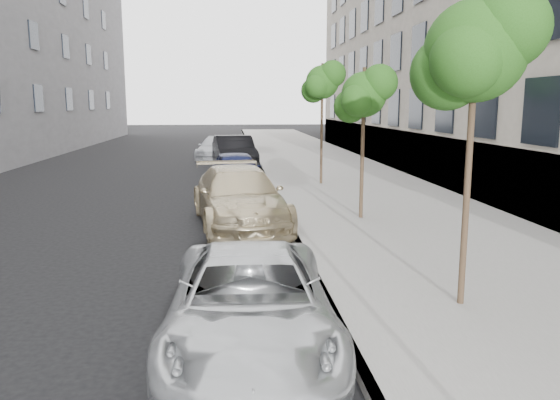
{
  "coord_description": "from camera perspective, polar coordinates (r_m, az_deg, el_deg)",
  "views": [
    {
      "loc": [
        -0.34,
        -6.27,
        3.19
      ],
      "look_at": [
        0.55,
        3.25,
        1.5
      ],
      "focal_mm": 35.0,
      "sensor_mm": 36.0,
      "label": 1
    }
  ],
  "objects": [
    {
      "name": "sedan_black",
      "position": [
        26.8,
        -4.82,
        4.93
      ],
      "size": [
        2.31,
        5.19,
        1.65
      ],
      "primitive_type": "imported",
      "rotation": [
        0.0,
        0.0,
        0.11
      ],
      "color": "black",
      "rests_on": "ground"
    },
    {
      "name": "sidewalk",
      "position": [
        30.78,
        3.37,
        4.19
      ],
      "size": [
        6.4,
        72.0,
        0.14
      ],
      "primitive_type": "cube",
      "color": "gray",
      "rests_on": "ground"
    },
    {
      "name": "minivan",
      "position": [
        7.21,
        -3.13,
        -10.7
      ],
      "size": [
        2.25,
        4.65,
        1.28
      ],
      "primitive_type": "imported",
      "rotation": [
        0.0,
        0.0,
        -0.03
      ],
      "color": "silver",
      "rests_on": "ground"
    },
    {
      "name": "sedan_blue",
      "position": [
        20.37,
        -4.63,
        3.04
      ],
      "size": [
        2.08,
        4.4,
        1.45
      ],
      "primitive_type": "imported",
      "rotation": [
        0.0,
        0.0,
        0.09
      ],
      "color": "#11163A",
      "rests_on": "ground"
    },
    {
      "name": "curb",
      "position": [
        30.47,
        -2.46,
        4.13
      ],
      "size": [
        0.15,
        72.0,
        0.14
      ],
      "primitive_type": "cube",
      "color": "#9E9B93",
      "rests_on": "ground"
    },
    {
      "name": "tree_near",
      "position": [
        8.58,
        19.91,
        14.44
      ],
      "size": [
        1.79,
        1.59,
        4.68
      ],
      "color": "#38281C",
      "rests_on": "sidewalk"
    },
    {
      "name": "tree_far",
      "position": [
        21.09,
        4.51,
        12.16
      ],
      "size": [
        1.63,
        1.43,
        4.65
      ],
      "color": "#38281C",
      "rests_on": "sidewalk"
    },
    {
      "name": "sedan_rear",
      "position": [
        32.12,
        -6.79,
        5.4
      ],
      "size": [
        2.37,
        4.61,
        1.28
      ],
      "primitive_type": "imported",
      "rotation": [
        0.0,
        0.0,
        -0.14
      ],
      "color": "#AFB2B8",
      "rests_on": "ground"
    },
    {
      "name": "suv",
      "position": [
        14.39,
        -4.3,
        0.3
      ],
      "size": [
        2.83,
        5.52,
        1.53
      ],
      "primitive_type": "imported",
      "rotation": [
        0.0,
        0.0,
        0.13
      ],
      "color": "#C0AF89",
      "rests_on": "ground"
    },
    {
      "name": "ground",
      "position": [
        7.04,
        -2.07,
        -16.92
      ],
      "size": [
        160.0,
        160.0,
        0.0
      ],
      "primitive_type": "plane",
      "color": "black",
      "rests_on": "ground"
    },
    {
      "name": "tree_mid",
      "position": [
        14.71,
        8.86,
        10.82
      ],
      "size": [
        1.57,
        1.37,
        4.06
      ],
      "color": "#38281C",
      "rests_on": "sidewalk"
    }
  ]
}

